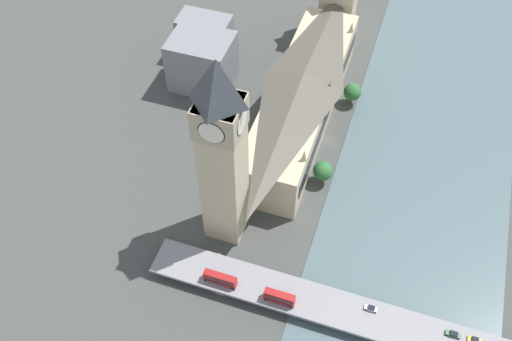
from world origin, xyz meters
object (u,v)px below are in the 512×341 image
Objects in this scene: car_northbound_lead at (371,308)px; car_southbound_mid at (453,334)px; road_bridge at (395,327)px; double_decker_bus_lead at (279,297)px; parliament_hall at (302,97)px; car_northbound_mid at (475,340)px; double_decker_bus_mid at (220,278)px; clock_tower at (222,151)px.

car_northbound_lead is 0.90× the size of car_southbound_mid.
double_decker_bus_lead is at bearing 5.34° from road_bridge.
car_northbound_lead is 26.41m from car_southbound_mid.
car_southbound_mid is at bearing 131.93° from parliament_hall.
parliament_hall is 25.18× the size of car_northbound_mid.
double_decker_bus_lead reaches higher than double_decker_bus_mid.
clock_tower is at bearing -18.03° from road_bridge.
car_southbound_mid is at bearing 167.37° from clock_tower.
road_bridge is at bearing 123.29° from parliament_hall.
car_southbound_mid is (-76.45, -5.94, -1.86)m from double_decker_bus_mid.
double_decker_bus_mid is at bearing 7.22° from car_northbound_lead.
car_northbound_lead reaches higher than car_northbound_mid.
parliament_hall reaches higher than car_southbound_mid.
clock_tower is at bearing -12.63° from car_southbound_mid.
double_decker_bus_mid is 76.70m from car_southbound_mid.
parliament_hall is at bearing -45.51° from car_northbound_mid.
parliament_hall reaches higher than road_bridge.
car_southbound_mid reaches higher than road_bridge.
clock_tower is 93.24m from car_southbound_mid.
double_decker_bus_mid is (3.98, 86.62, -6.29)m from parliament_hall.
car_northbound_mid is at bearing 134.49° from parliament_hall.
car_southbound_mid is (-26.41, 0.40, -0.01)m from car_northbound_lead.
parliament_hall is 9.83× the size of double_decker_bus_lead.
double_decker_bus_mid reaches higher than car_northbound_mid.
double_decker_bus_lead is (37.89, 3.54, 3.55)m from road_bridge.
car_southbound_mid reaches higher than car_northbound_mid.
car_northbound_mid is (-62.25, -6.37, -2.02)m from double_decker_bus_lead.
car_northbound_lead is at bearing -19.42° from road_bridge.
double_decker_bus_lead reaches higher than road_bridge.
car_southbound_mid is at bearing -173.64° from double_decker_bus_lead.
clock_tower is 70.57m from car_northbound_lead.
car_northbound_mid is at bearing -173.37° from road_bridge.
double_decker_bus_mid is at bearing 87.37° from parliament_hall.
car_northbound_lead is at bearing -0.39° from car_northbound_mid.
car_northbound_mid is 6.61m from car_southbound_mid.
clock_tower is (10.76, 62.02, 29.52)m from parliament_hall.
double_decker_bus_mid is 2.48× the size of car_southbound_mid.
road_bridge is 38.22m from double_decker_bus_lead.
road_bridge is 15.94× the size of double_decker_bus_lead.
parliament_hall reaches higher than double_decker_bus_mid.
double_decker_bus_lead is 0.90× the size of double_decker_bus_mid.
clock_tower reaches higher than car_southbound_mid.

